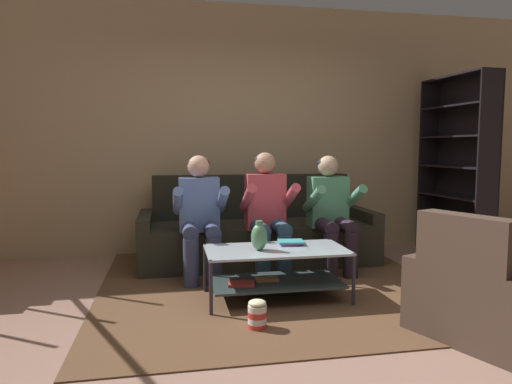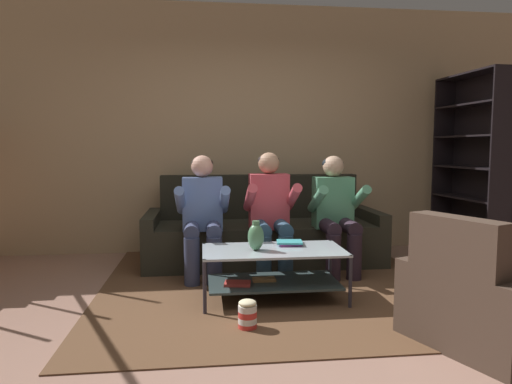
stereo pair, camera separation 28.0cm
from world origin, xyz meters
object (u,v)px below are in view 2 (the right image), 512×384
(vase, at_px, (256,236))
(popcorn_tub, at_px, (247,314))
(person_seated_middle, at_px, (270,209))
(coffee_table, at_px, (272,266))
(bookshelf, at_px, (471,185))
(person_seated_right, at_px, (336,209))
(person_seated_left, at_px, (203,211))
(couch, at_px, (263,234))
(book_stack, at_px, (290,243))
(armchair, at_px, (488,301))

(vase, bearing_deg, popcorn_tub, -102.46)
(person_seated_middle, bearing_deg, vase, -107.04)
(coffee_table, distance_m, vase, 0.29)
(vase, relative_size, popcorn_tub, 1.16)
(bookshelf, bearing_deg, person_seated_right, -164.98)
(person_seated_left, xyz_separation_m, bookshelf, (2.98, 0.45, 0.19))
(couch, distance_m, popcorn_tub, 1.89)
(person_seated_left, xyz_separation_m, book_stack, (0.72, -0.59, -0.20))
(coffee_table, bearing_deg, couch, 85.78)
(couch, xyz_separation_m, coffee_table, (-0.09, -1.27, -0.02))
(couch, bearing_deg, popcorn_tub, -100.81)
(couch, xyz_separation_m, vase, (-0.23, -1.29, 0.23))
(armchair, bearing_deg, vase, 145.74)
(book_stack, bearing_deg, person_seated_right, 45.87)
(couch, relative_size, vase, 10.46)
(coffee_table, bearing_deg, armchair, -37.75)
(armchair, height_order, popcorn_tub, armchair)
(person_seated_right, bearing_deg, person_seated_left, 179.97)
(couch, distance_m, bookshelf, 2.39)
(person_seated_middle, height_order, armchair, person_seated_middle)
(person_seated_left, height_order, person_seated_middle, person_seated_middle)
(bookshelf, relative_size, popcorn_tub, 9.93)
(vase, bearing_deg, person_seated_left, 119.35)
(book_stack, xyz_separation_m, popcorn_tub, (-0.43, -0.71, -0.34))
(person_seated_right, height_order, vase, person_seated_right)
(coffee_table, relative_size, vase, 4.79)
(couch, bearing_deg, book_stack, -86.25)
(person_seated_middle, xyz_separation_m, coffee_table, (-0.09, -0.73, -0.37))
(couch, distance_m, person_seated_right, 0.91)
(person_seated_right, bearing_deg, bookshelf, 15.02)
(person_seated_middle, bearing_deg, person_seated_right, -0.29)
(coffee_table, xyz_separation_m, vase, (-0.14, -0.02, 0.25))
(popcorn_tub, bearing_deg, person_seated_left, 102.85)
(person_seated_left, distance_m, popcorn_tub, 1.44)
(couch, bearing_deg, bookshelf, -2.30)
(couch, bearing_deg, coffee_table, -94.22)
(book_stack, bearing_deg, couch, 93.75)
(coffee_table, xyz_separation_m, popcorn_tub, (-0.26, -0.58, -0.18))
(armchair, bearing_deg, bookshelf, 61.03)
(vase, bearing_deg, couch, 79.91)
(book_stack, distance_m, popcorn_tub, 0.89)
(person_seated_left, relative_size, coffee_table, 1.02)
(person_seated_middle, bearing_deg, couch, 90.00)
(person_seated_right, height_order, coffee_table, person_seated_right)
(person_seated_middle, relative_size, person_seated_right, 1.03)
(armchair, bearing_deg, person_seated_left, 136.84)
(person_seated_middle, xyz_separation_m, armchair, (1.15, -1.69, -0.39))
(coffee_table, height_order, armchair, armchair)
(armchair, relative_size, popcorn_tub, 5.51)
(person_seated_middle, xyz_separation_m, bookshelf, (2.33, 0.45, 0.18))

